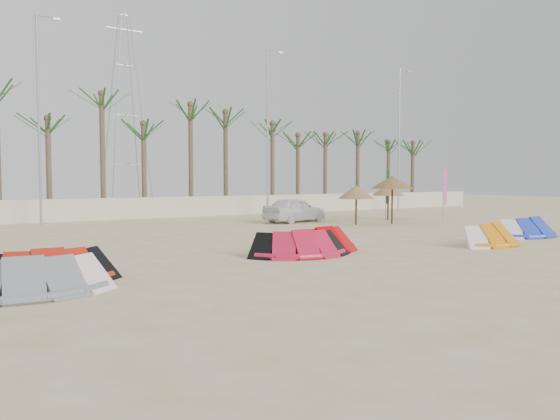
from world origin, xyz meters
TOP-DOWN VIEW (x-y plane):
  - ground at (0.00, 0.00)m, footprint 120.00×120.00m
  - boundary_wall at (0.00, 22.00)m, footprint 60.00×0.30m
  - palm_line at (0.67, 23.50)m, footprint 52.00×4.00m
  - lamp_b at (-5.96, 20.00)m, footprint 1.25×0.14m
  - lamp_c at (8.04, 20.00)m, footprint 1.25×0.14m
  - lamp_d at (20.04, 20.00)m, footprint 1.25×0.14m
  - pylon at (1.00, 28.00)m, footprint 3.00×3.00m
  - kite_grey at (-9.29, 1.78)m, footprint 3.62×1.82m
  - kite_red_left at (-8.65, 2.83)m, footprint 3.22×1.56m
  - kite_red_mid at (-1.10, 3.41)m, footprint 3.44×2.10m
  - kite_red_right at (0.03, 3.99)m, footprint 3.80×2.09m
  - kite_orange at (6.50, 1.94)m, footprint 3.31×2.04m
  - kite_blue at (10.48, 3.07)m, footprint 3.55×1.77m
  - parasol_left at (8.14, 11.20)m, footprint 1.96×1.96m
  - parasol_mid at (10.24, 10.67)m, footprint 2.32×2.32m
  - parasol_right at (12.08, 12.90)m, footprint 1.94×1.94m
  - flag_pink at (14.59, 10.78)m, footprint 0.45×0.11m
  - flag_green at (12.43, 13.29)m, footprint 0.44×0.17m
  - car at (6.49, 14.58)m, footprint 4.38×2.60m

SIDE VIEW (x-z plane):
  - ground at x=0.00m, z-range 0.00..0.00m
  - pylon at x=1.00m, z-range -7.00..7.00m
  - kite_orange at x=6.50m, z-range -0.03..0.87m
  - kite_red_left at x=-8.65m, z-range -0.03..0.87m
  - kite_red_mid at x=-1.10m, z-range -0.03..0.87m
  - kite_blue at x=10.48m, z-range -0.03..0.87m
  - kite_grey at x=-9.29m, z-range -0.03..0.87m
  - kite_red_right at x=0.03m, z-range -0.03..0.87m
  - boundary_wall at x=0.00m, z-range 0.00..1.30m
  - car at x=6.49m, z-range 0.00..1.40m
  - parasol_left at x=8.14m, z-range 0.69..2.79m
  - parasol_right at x=12.08m, z-range 0.72..2.88m
  - flag_green at x=12.43m, z-range 0.29..3.46m
  - flag_pink at x=14.59m, z-range 0.30..3.49m
  - parasol_mid at x=10.24m, z-range 0.95..3.57m
  - lamp_b at x=-5.96m, z-range 0.27..11.27m
  - lamp_c at x=8.04m, z-range 0.27..11.27m
  - lamp_d at x=20.04m, z-range 0.27..11.27m
  - palm_line at x=0.67m, z-range 2.59..10.29m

